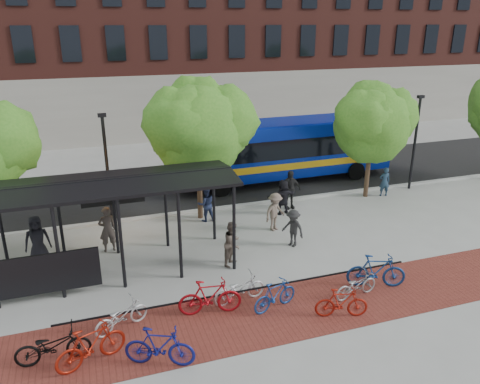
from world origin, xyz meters
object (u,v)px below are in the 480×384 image
object	(u,v)px
tree_b	(199,124)
pedestrian_0	(37,240)
pedestrian_3	(275,212)
bike_10	(356,285)
pedestrian_4	(290,190)
bike_1	(91,345)
bike_5	(210,297)
bike_9	(341,303)
bus_shelter	(81,197)
bike_7	(275,295)
lamp_post_right	(415,140)
pedestrian_9	(293,228)
tree_c	(373,120)
bike_0	(53,346)
pedestrian_2	(206,204)
pedestrian_1	(107,229)
pedestrian_7	(384,182)
bike_11	(376,271)
pedestrian_8	(233,243)
bike_2	(121,316)
bike_6	(239,289)
bus	(282,147)
pedestrian_5	(283,197)
bike_3	(160,347)
lamp_post_left	(107,168)

from	to	relation	value
tree_b	pedestrian_0	bearing A→B (deg)	-161.13
tree_b	pedestrian_3	size ratio (longest dim) A/B	3.74
bike_10	pedestrian_4	xyz separation A→B (m)	(1.18, 8.01, 0.53)
bike_1	bike_5	bearing A→B (deg)	-92.15
bike_5	bike_9	xyz separation A→B (m)	(3.83, -1.47, -0.10)
bike_1	pedestrian_3	distance (m)	10.27
bus_shelter	bike_7	size ratio (longest dim) A/B	6.34
lamp_post_right	pedestrian_9	size ratio (longest dim) A/B	3.23
bus_shelter	tree_c	distance (m)	14.77
bike_0	pedestrian_2	xyz separation A→B (m)	(6.37, 7.99, 0.30)
pedestrian_9	bike_7	bearing A→B (deg)	-60.56
pedestrian_1	pedestrian_9	xyz separation A→B (m)	(7.19, -1.95, -0.16)
bike_7	pedestrian_2	size ratio (longest dim) A/B	1.02
bus_shelter	pedestrian_4	bearing A→B (deg)	20.20
pedestrian_7	bike_11	bearing A→B (deg)	67.35
pedestrian_1	pedestrian_8	world-z (taller)	pedestrian_1
bike_2	bike_6	world-z (taller)	bike_6
bus	bike_9	distance (m)	13.61
pedestrian_5	pedestrian_8	distance (m)	5.53
pedestrian_1	pedestrian_3	size ratio (longest dim) A/B	1.10
tree_c	pedestrian_3	xyz separation A→B (m)	(-6.31, -2.47, -3.19)
bike_2	pedestrian_1	bearing A→B (deg)	-23.92
tree_b	bike_11	size ratio (longest dim) A/B	3.20
pedestrian_0	pedestrian_5	bearing A→B (deg)	1.29
bike_11	pedestrian_3	size ratio (longest dim) A/B	1.17
tree_c	pedestrian_9	world-z (taller)	tree_c
bike_7	pedestrian_1	size ratio (longest dim) A/B	0.88
bike_0	bike_1	size ratio (longest dim) A/B	1.00
bike_3	bike_10	bearing A→B (deg)	-55.54
lamp_post_left	lamp_post_right	xyz separation A→B (m)	(16.00, 0.00, 0.00)
bike_6	bike_9	size ratio (longest dim) A/B	1.10
bike_5	pedestrian_8	distance (m)	3.30
tree_c	pedestrian_4	distance (m)	5.57
tree_c	pedestrian_1	bearing A→B (deg)	-170.70
pedestrian_2	pedestrian_8	world-z (taller)	pedestrian_8
bike_3	pedestrian_9	xyz separation A→B (m)	(6.37, 5.39, 0.21)
lamp_post_right	bike_2	world-z (taller)	lamp_post_right
lamp_post_left	pedestrian_8	distance (m)	6.78
lamp_post_right	bike_0	xyz separation A→B (m)	(-18.20, -8.74, -2.23)
lamp_post_left	pedestrian_7	distance (m)	14.10
pedestrian_0	pedestrian_4	distance (m)	11.55
pedestrian_2	pedestrian_3	distance (m)	3.26
tree_c	pedestrian_3	bearing A→B (deg)	-158.65
lamp_post_left	bus	size ratio (longest dim) A/B	0.40
bike_1	bike_9	xyz separation A→B (m)	(7.45, -0.25, -0.09)
bike_10	bike_3	bearing A→B (deg)	90.73
bike_2	pedestrian_7	bearing A→B (deg)	-86.73
bike_7	pedestrian_8	bearing A→B (deg)	-10.27
lamp_post_left	bus	bearing A→B (deg)	20.22
pedestrian_2	pedestrian_9	distance (m)	4.53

